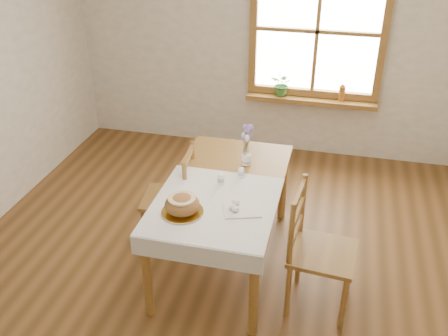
# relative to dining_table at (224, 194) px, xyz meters

# --- Properties ---
(ground) EXTENTS (5.00, 5.00, 0.00)m
(ground) POSITION_rel_dining_table_xyz_m (0.00, -0.30, -0.66)
(ground) COLOR brown
(ground) RESTS_ON ground
(room_walls) EXTENTS (4.60, 5.10, 2.65)m
(room_walls) POSITION_rel_dining_table_xyz_m (0.00, -0.30, 1.04)
(room_walls) COLOR silver
(room_walls) RESTS_ON ground
(window) EXTENTS (1.46, 0.08, 1.46)m
(window) POSITION_rel_dining_table_xyz_m (0.50, 2.17, 0.79)
(window) COLOR #9B682F
(window) RESTS_ON ground
(window_sill) EXTENTS (1.46, 0.20, 0.05)m
(window_sill) POSITION_rel_dining_table_xyz_m (0.50, 2.10, 0.03)
(window_sill) COLOR #9B682F
(window_sill) RESTS_ON ground
(dining_table) EXTENTS (0.90, 1.60, 0.75)m
(dining_table) POSITION_rel_dining_table_xyz_m (0.00, 0.00, 0.00)
(dining_table) COLOR #9B682F
(dining_table) RESTS_ON ground
(table_linen) EXTENTS (0.91, 0.99, 0.01)m
(table_linen) POSITION_rel_dining_table_xyz_m (0.00, -0.30, 0.09)
(table_linen) COLOR silver
(table_linen) RESTS_ON dining_table
(chair_left) EXTENTS (0.50, 0.48, 0.92)m
(chair_left) POSITION_rel_dining_table_xyz_m (-0.54, 0.15, -0.21)
(chair_left) COLOR #9B682F
(chair_left) RESTS_ON ground
(chair_right) EXTENTS (0.53, 0.51, 1.00)m
(chair_right) POSITION_rel_dining_table_xyz_m (0.82, -0.33, -0.17)
(chair_right) COLOR #9B682F
(chair_right) RESTS_ON ground
(bread_plate) EXTENTS (0.37, 0.37, 0.02)m
(bread_plate) POSITION_rel_dining_table_xyz_m (-0.19, -0.46, 0.10)
(bread_plate) COLOR white
(bread_plate) RESTS_ON table_linen
(bread_loaf) EXTENTS (0.25, 0.25, 0.14)m
(bread_loaf) POSITION_rel_dining_table_xyz_m (-0.19, -0.46, 0.18)
(bread_loaf) COLOR brown
(bread_loaf) RESTS_ON bread_plate
(egg_napkin) EXTENTS (0.32, 0.29, 0.01)m
(egg_napkin) POSITION_rel_dining_table_xyz_m (0.21, -0.33, 0.10)
(egg_napkin) COLOR silver
(egg_napkin) RESTS_ON table_linen
(eggs) EXTENTS (0.25, 0.24, 0.04)m
(eggs) POSITION_rel_dining_table_xyz_m (0.21, -0.33, 0.13)
(eggs) COLOR silver
(eggs) RESTS_ON egg_napkin
(salt_shaker) EXTENTS (0.07, 0.07, 0.10)m
(salt_shaker) POSITION_rel_dining_table_xyz_m (-0.02, -0.02, 0.15)
(salt_shaker) COLOR white
(salt_shaker) RESTS_ON table_linen
(pepper_shaker) EXTENTS (0.05, 0.05, 0.09)m
(pepper_shaker) POSITION_rel_dining_table_xyz_m (0.11, 0.12, 0.14)
(pepper_shaker) COLOR white
(pepper_shaker) RESTS_ON table_linen
(flower_vase) EXTENTS (0.10, 0.10, 0.09)m
(flower_vase) POSITION_rel_dining_table_xyz_m (0.11, 0.35, 0.13)
(flower_vase) COLOR white
(flower_vase) RESTS_ON dining_table
(lavender_bouquet) EXTENTS (0.14, 0.14, 0.27)m
(lavender_bouquet) POSITION_rel_dining_table_xyz_m (0.11, 0.35, 0.31)
(lavender_bouquet) COLOR #765A9F
(lavender_bouquet) RESTS_ON flower_vase
(potted_plant) EXTENTS (0.32, 0.34, 0.21)m
(potted_plant) POSITION_rel_dining_table_xyz_m (0.17, 2.10, 0.16)
(potted_plant) COLOR #346A2A
(potted_plant) RESTS_ON window_sill
(amber_bottle) EXTENTS (0.08, 0.08, 0.19)m
(amber_bottle) POSITION_rel_dining_table_xyz_m (0.83, 2.10, 0.15)
(amber_bottle) COLOR #A55E1E
(amber_bottle) RESTS_ON window_sill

